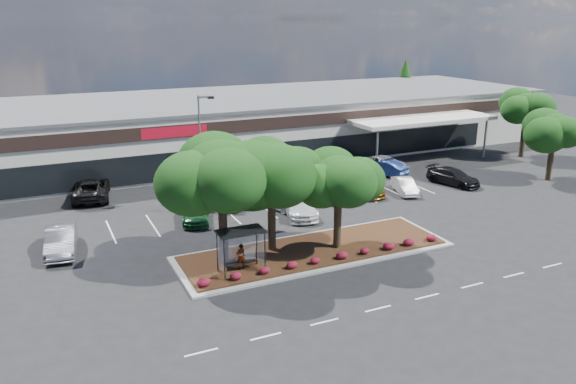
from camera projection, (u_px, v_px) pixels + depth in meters
name	position (u px, v px, depth m)	size (l,w,h in m)	color
ground	(374.00, 271.00, 33.92)	(160.00, 160.00, 0.00)	black
retail_store	(207.00, 126.00, 62.39)	(80.40, 25.20, 6.25)	beige
landscape_island	(314.00, 251.00, 36.54)	(18.00, 6.00, 0.26)	#9A9A95
lane_markings	(297.00, 218.00, 42.89)	(33.12, 20.06, 0.01)	silver
shrub_row	(330.00, 257.00, 34.61)	(17.00, 0.80, 0.50)	maroon
bus_shelter	(240.00, 238.00, 32.77)	(2.75, 1.55, 2.59)	black
island_tree_west	(222.00, 201.00, 33.35)	(7.20, 7.20, 7.89)	#19330E
island_tree_mid	(272.00, 195.00, 35.45)	(6.60, 6.60, 7.32)	#19330E
island_tree_east	(338.00, 200.00, 35.88)	(5.80, 5.80, 6.50)	#19330E
tree_east_near	(552.00, 146.00, 52.09)	(5.60, 5.60, 6.51)	#19330E
tree_east_far	(525.00, 123.00, 60.87)	(6.40, 6.40, 7.62)	#19330E
conifer_north_east	(404.00, 89.00, 84.40)	(3.96, 3.96, 9.00)	#19330E
person_waiting	(241.00, 257.00, 33.31)	(0.59, 0.39, 1.61)	#594C47
light_pole	(203.00, 163.00, 42.61)	(1.40, 0.80, 9.22)	#9A9A95
car_0	(61.00, 240.00, 36.38)	(1.80, 5.16, 1.70)	#5D5C65
car_1	(196.00, 212.00, 42.22)	(1.96, 4.83, 1.40)	#174D23
car_2	(230.00, 198.00, 45.41)	(1.47, 4.22, 1.39)	black
car_3	(299.00, 205.00, 43.42)	(2.24, 5.51, 1.60)	white
car_4	(279.00, 200.00, 44.87)	(1.61, 4.00, 1.36)	silver
car_5	(323.00, 190.00, 47.38)	(2.40, 5.21, 1.45)	silver
car_6	(361.00, 185.00, 48.77)	(2.18, 5.37, 1.56)	#80540D
car_7	(405.00, 186.00, 48.89)	(1.40, 4.02, 1.32)	#B6B6B6
car_8	(453.00, 177.00, 51.38)	(2.07, 5.10, 1.48)	black
car_9	(91.00, 189.00, 47.39)	(2.86, 6.20, 1.72)	black
car_11	(232.00, 176.00, 51.82)	(1.58, 3.93, 1.34)	maroon
car_12	(239.00, 174.00, 52.33)	(2.16, 5.31, 1.54)	#B4B4B4
car_13	(319.00, 167.00, 54.54)	(2.52, 5.46, 1.52)	slate
car_14	(341.00, 171.00, 52.98)	(2.74, 5.95, 1.65)	slate
car_15	(378.00, 163.00, 56.20)	(2.60, 5.63, 1.57)	#A8AAB4
car_16	(384.00, 168.00, 54.47)	(1.61, 4.61, 1.52)	navy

